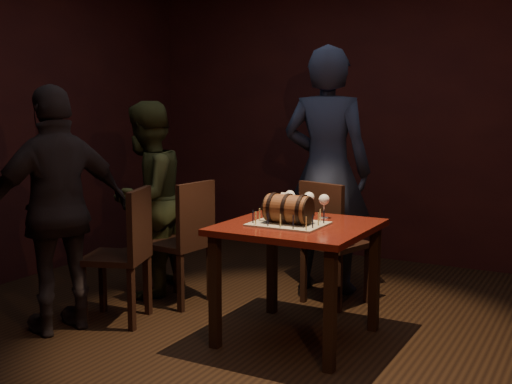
# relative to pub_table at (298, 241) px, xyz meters

# --- Properties ---
(room_shell) EXTENTS (5.04, 5.04, 2.80)m
(room_shell) POSITION_rel_pub_table_xyz_m (-0.19, -0.16, 0.76)
(room_shell) COLOR black
(room_shell) RESTS_ON ground
(pub_table) EXTENTS (0.90, 0.90, 0.75)m
(pub_table) POSITION_rel_pub_table_xyz_m (0.00, 0.00, 0.00)
(pub_table) COLOR #43100B
(pub_table) RESTS_ON ground
(cake_board) EXTENTS (0.45, 0.35, 0.01)m
(cake_board) POSITION_rel_pub_table_xyz_m (-0.04, -0.06, 0.12)
(cake_board) COLOR gray
(cake_board) RESTS_ON pub_table
(barrel_cake) EXTENTS (0.33, 0.19, 0.19)m
(barrel_cake) POSITION_rel_pub_table_xyz_m (-0.04, -0.06, 0.21)
(barrel_cake) COLOR brown
(barrel_cake) RESTS_ON cake_board
(birthday_candles) EXTENTS (0.40, 0.30, 0.09)m
(birthday_candles) POSITION_rel_pub_table_xyz_m (-0.04, -0.06, 0.16)
(birthday_candles) COLOR #DCD383
(birthday_candles) RESTS_ON cake_board
(wine_glass_left) EXTENTS (0.07, 0.07, 0.16)m
(wine_glass_left) POSITION_rel_pub_table_xyz_m (-0.21, 0.32, 0.23)
(wine_glass_left) COLOR silver
(wine_glass_left) RESTS_ON pub_table
(wine_glass_mid) EXTENTS (0.07, 0.07, 0.16)m
(wine_glass_mid) POSITION_rel_pub_table_xyz_m (-0.07, 0.31, 0.23)
(wine_glass_mid) COLOR silver
(wine_glass_mid) RESTS_ON pub_table
(wine_glass_right) EXTENTS (0.07, 0.07, 0.16)m
(wine_glass_right) POSITION_rel_pub_table_xyz_m (0.06, 0.26, 0.23)
(wine_glass_right) COLOR silver
(wine_glass_right) RESTS_ON pub_table
(pint_of_ale) EXTENTS (0.07, 0.07, 0.15)m
(pint_of_ale) POSITION_rel_pub_table_xyz_m (-0.16, 0.19, 0.18)
(pint_of_ale) COLOR silver
(pint_of_ale) RESTS_ON pub_table
(menu_card) EXTENTS (0.10, 0.05, 0.13)m
(menu_card) POSITION_rel_pub_table_xyz_m (-0.26, 0.34, 0.17)
(menu_card) COLOR white
(menu_card) RESTS_ON pub_table
(chair_back) EXTENTS (0.50, 0.50, 0.93)m
(chair_back) POSITION_rel_pub_table_xyz_m (-0.09, 0.75, -0.12)
(chair_back) COLOR black
(chair_back) RESTS_ON ground
(chair_left_rear) EXTENTS (0.44, 0.44, 0.93)m
(chair_left_rear) POSITION_rel_pub_table_xyz_m (-1.04, 0.25, -0.12)
(chair_left_rear) COLOR black
(chair_left_rear) RESTS_ON ground
(chair_left_front) EXTENTS (0.51, 0.51, 0.93)m
(chair_left_front) POSITION_rel_pub_table_xyz_m (-1.16, -0.27, -0.12)
(chair_left_front) COLOR black
(chair_left_front) RESTS_ON ground
(person_back) EXTENTS (0.75, 0.54, 1.94)m
(person_back) POSITION_rel_pub_table_xyz_m (-0.27, 1.11, 0.33)
(person_back) COLOR #1C2238
(person_back) RESTS_ON ground
(person_left_rear) EXTENTS (0.66, 0.80, 1.52)m
(person_left_rear) POSITION_rel_pub_table_xyz_m (-1.46, 0.33, 0.12)
(person_left_rear) COLOR #33391C
(person_left_rear) RESTS_ON ground
(person_left_front) EXTENTS (0.71, 1.03, 1.62)m
(person_left_front) POSITION_rel_pub_table_xyz_m (-1.43, -0.61, 0.17)
(person_left_front) COLOR black
(person_left_front) RESTS_ON ground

